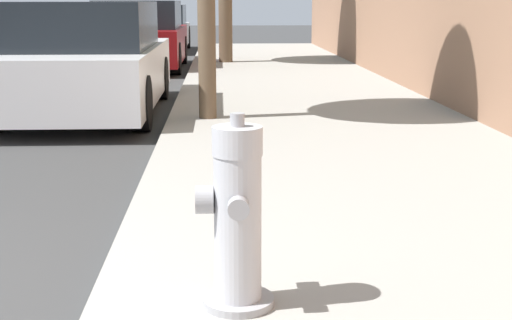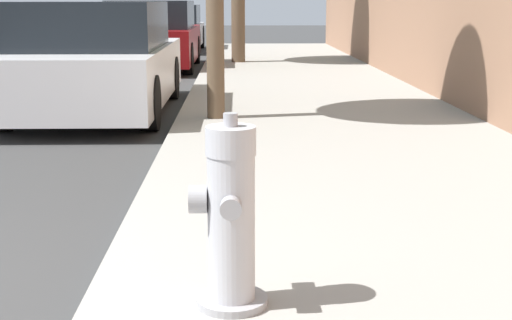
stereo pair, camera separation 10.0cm
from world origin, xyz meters
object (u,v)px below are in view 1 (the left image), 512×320
object	(u,v)px
parked_car_near	(86,61)
parked_car_far	(158,29)
parked_car_mid	(140,37)
fire_hydrant	(237,220)

from	to	relation	value
parked_car_near	parked_car_far	size ratio (longest dim) A/B	1.13
parked_car_near	parked_car_mid	distance (m)	6.22
parked_car_near	fire_hydrant	bearing A→B (deg)	-74.13
fire_hydrant	parked_car_near	distance (m)	6.58
fire_hydrant	parked_car_far	bearing A→B (deg)	95.83
fire_hydrant	parked_car_mid	world-z (taller)	parked_car_mid
parked_car_near	parked_car_mid	bearing A→B (deg)	89.72
fire_hydrant	parked_car_near	world-z (taller)	parked_car_near
parked_car_mid	parked_car_far	distance (m)	5.58
fire_hydrant	parked_car_near	xyz separation A→B (m)	(-1.80, 6.33, 0.18)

